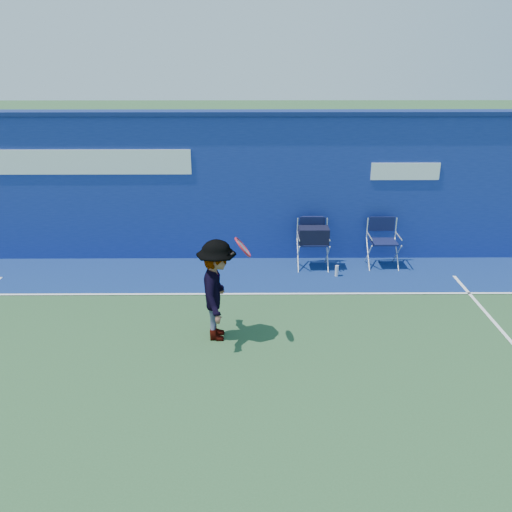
{
  "coord_description": "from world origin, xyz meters",
  "views": [
    {
      "loc": [
        0.49,
        -5.85,
        4.32
      ],
      "look_at": [
        0.54,
        2.6,
        1.0
      ],
      "focal_mm": 38.0,
      "sensor_mm": 36.0,
      "label": 1
    }
  ],
  "objects_px": {
    "directors_chair_left": "(313,248)",
    "directors_chair_right": "(382,252)",
    "tennis_player": "(217,290)",
    "water_bottle": "(337,271)"
  },
  "relations": [
    {
      "from": "water_bottle",
      "to": "tennis_player",
      "type": "distance_m",
      "value": 3.32
    },
    {
      "from": "water_bottle",
      "to": "directors_chair_left",
      "type": "bearing_deg",
      "value": 133.2
    },
    {
      "from": "directors_chair_left",
      "to": "tennis_player",
      "type": "relative_size",
      "value": 0.6
    },
    {
      "from": "tennis_player",
      "to": "directors_chair_left",
      "type": "bearing_deg",
      "value": 58.02
    },
    {
      "from": "directors_chair_left",
      "to": "directors_chair_right",
      "type": "relative_size",
      "value": 1.03
    },
    {
      "from": "directors_chair_left",
      "to": "tennis_player",
      "type": "distance_m",
      "value": 3.37
    },
    {
      "from": "directors_chair_left",
      "to": "directors_chair_right",
      "type": "bearing_deg",
      "value": 2.5
    },
    {
      "from": "directors_chair_right",
      "to": "tennis_player",
      "type": "height_order",
      "value": "tennis_player"
    },
    {
      "from": "directors_chair_right",
      "to": "water_bottle",
      "type": "xyz_separation_m",
      "value": [
        -1.01,
        -0.53,
        -0.2
      ]
    },
    {
      "from": "water_bottle",
      "to": "tennis_player",
      "type": "height_order",
      "value": "tennis_player"
    }
  ]
}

